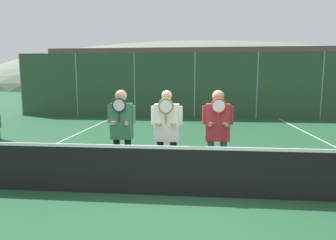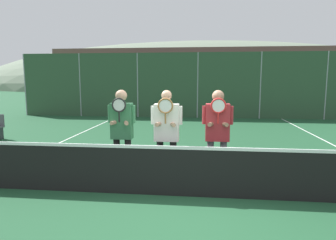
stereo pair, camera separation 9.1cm
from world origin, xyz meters
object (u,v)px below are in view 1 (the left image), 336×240
Objects in this scene: car_far_left at (112,98)px; car_left_of_center at (199,98)px; player_center_right at (217,129)px; car_center at (294,98)px; player_leftmost at (122,128)px; player_center_left at (167,130)px.

car_left_of_center is (5.29, 0.49, -0.00)m from car_far_left.
player_center_right is 13.62m from car_center.
player_leftmost reaches higher than car_center.
player_center_left is at bearing -69.52° from car_far_left.
car_far_left is at bearing 110.48° from player_center_left.
car_far_left is at bearing 106.85° from player_leftmost.
player_leftmost is at bearing -179.83° from player_center_right.
car_center is at bearing 63.59° from player_center_left.
car_far_left is at bearing -174.76° from car_left_of_center.
car_center is (10.87, 0.37, 0.00)m from car_far_left.
car_far_left reaches higher than car_left_of_center.
player_center_right reaches higher than car_left_of_center.
player_leftmost is 1.00× the size of player_center_left.
car_far_left is (-5.55, 12.17, -0.20)m from player_center_right.
car_center is (6.28, 12.65, -0.18)m from player_center_left.
player_leftmost is 1.00× the size of player_center_right.
car_far_left is 0.88× the size of car_left_of_center.
car_left_of_center is at bearing 5.24° from car_far_left.
car_far_left is (-3.69, 12.17, -0.19)m from player_leftmost.
car_left_of_center is (-0.26, 12.65, -0.21)m from player_center_right.
car_far_left is at bearing 114.53° from player_center_right.
player_leftmost is 0.39× the size of car_center.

